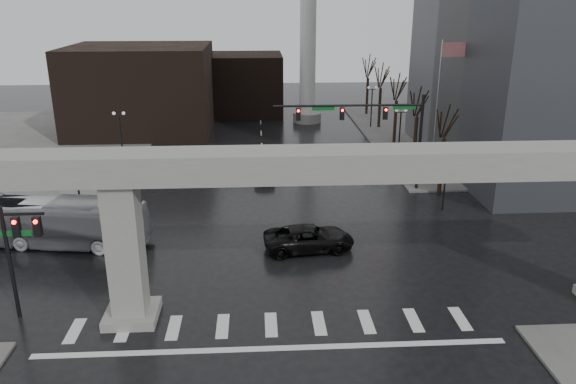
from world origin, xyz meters
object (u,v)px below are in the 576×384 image
signal_mast_arm (375,122)px  pickup_truck (309,238)px  far_car (263,171)px  city_bus (61,223)px

signal_mast_arm → pickup_truck: (-6.31, -11.23, -5.03)m
signal_mast_arm → far_car: (-8.99, 3.70, -5.06)m
signal_mast_arm → far_car: bearing=157.6°
signal_mast_arm → city_bus: 24.66m
pickup_truck → far_car: pickup_truck is taller
city_bus → far_car: (13.33, 13.29, -0.82)m
far_car → signal_mast_arm: bearing=-25.1°
signal_mast_arm → pickup_truck: size_ratio=2.10×
signal_mast_arm → city_bus: bearing=-156.8°
city_bus → far_car: 18.84m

